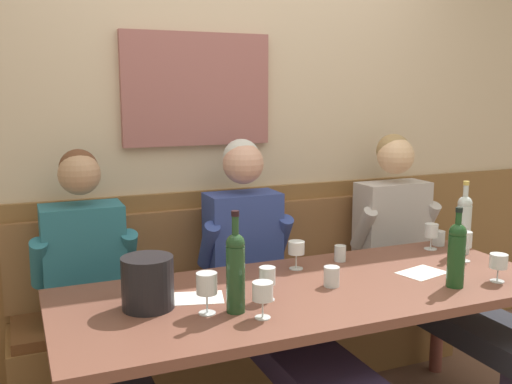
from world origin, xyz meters
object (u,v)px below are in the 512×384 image
Objects in this scene: wall_bench at (250,329)px; water_tumbler_left at (439,238)px; person_right_seat at (269,286)px; wine_bottle_clear_water at (464,222)px; person_center_right_seat at (429,266)px; person_left_seat at (95,315)px; wine_glass_mid_left at (465,241)px; wine_glass_center_rear at (207,284)px; dining_table at (311,305)px; ice_bucket at (148,283)px; wine_glass_left_end at (267,278)px; wine_bottle_amber_mid at (236,269)px; water_tumbler_right at (332,276)px; wine_glass_by_bottle at (498,263)px; water_tumbler_center at (340,253)px; wine_bottle_green_tall at (457,253)px; wine_glass_near_bucket at (431,231)px; wine_glass_right_end at (296,249)px; wine_glass_center_front at (263,293)px.

wall_bench is 1.13m from water_tumbler_left.
wine_bottle_clear_water is at bearing -9.75° from person_right_seat.
person_center_right_seat is at bearing -169.55° from water_tumbler_left.
wine_glass_mid_left is (1.73, -0.29, 0.21)m from person_left_seat.
dining_table is at bearing 11.83° from wine_glass_center_rear.
ice_bucket is (0.17, -0.29, 0.21)m from person_left_seat.
person_center_right_seat is 1.21m from wine_glass_left_end.
wall_bench is 1.10m from wine_bottle_amber_mid.
water_tumbler_right is (-0.87, -0.18, -0.12)m from wine_bottle_clear_water.
wall_bench is 6.51× the size of wine_bottle_clear_water.
ice_bucket is 1.50m from wine_glass_by_bottle.
wine_glass_mid_left is at bearing -128.60° from wine_bottle_clear_water.
wall_bench is 1.85× the size of person_center_right_seat.
water_tumbler_left is 0.64m from water_tumbler_center.
water_tumbler_center is (0.55, 0.35, -0.05)m from wine_glass_left_end.
wine_glass_near_bucket is at bearing 60.00° from wine_bottle_green_tall.
person_center_right_seat is 0.60m from water_tumbler_center.
wine_glass_center_rear reaches higher than water_tumbler_right.
person_left_seat is at bearing 129.28° from wine_glass_center_rear.
wine_glass_near_bucket is (-0.03, -0.04, 0.20)m from person_center_right_seat.
dining_table is 14.41× the size of wine_glass_mid_left.
wine_glass_right_end is at bearing 47.72° from wine_glass_left_end.
dining_table is 0.95m from person_center_right_seat.
wine_glass_mid_left is 0.31m from wine_glass_by_bottle.
wall_bench reaches higher than wine_glass_center_rear.
wine_glass_center_front is at bearing -163.30° from wine_bottle_clear_water.
person_right_seat is at bearing 179.95° from water_tumbler_left.
person_center_right_seat is 1.39m from wine_bottle_amber_mid.
wine_bottle_clear_water is 2.72× the size of wine_glass_center_front.
wine_glass_right_end is at bearing 77.42° from dining_table.
person_left_seat is at bearing 133.64° from wine_glass_center_front.
wine_glass_right_end is (-0.90, 0.10, -0.06)m from wine_bottle_clear_water.
person_left_seat reaches higher than wine_bottle_green_tall.
person_right_seat is 0.87m from wine_bottle_green_tall.
wine_glass_center_rear is at bearing -36.92° from ice_bucket.
wine_bottle_amber_mid reaches higher than wine_glass_center_rear.
water_tumbler_left is (1.81, 0.00, 0.15)m from person_left_seat.
wine_bottle_clear_water is 2.37× the size of wine_glass_center_rear.
wine_glass_by_bottle is 0.89m from wine_glass_right_end.
wine_glass_mid_left is at bearing -95.08° from person_center_right_seat.
dining_table is 13.52× the size of wine_glass_center_rear.
water_tumbler_right is at bearing -157.97° from water_tumbler_left.
wine_glass_by_bottle is (1.28, -0.14, -0.03)m from wine_glass_center_rear.
person_left_seat is 1.73m from wine_glass_near_bucket.
wine_glass_center_front is at bearing -35.87° from ice_bucket.
dining_table is (0.00, -0.68, 0.38)m from wall_bench.
wall_bench is at bearing 97.05° from water_tumbler_right.
wine_bottle_clear_water is at bearing 44.57° from wine_bottle_green_tall.
wine_bottle_green_tall is 2.50× the size of wine_glass_center_front.
wine_glass_right_end is 0.26m from water_tumbler_center.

